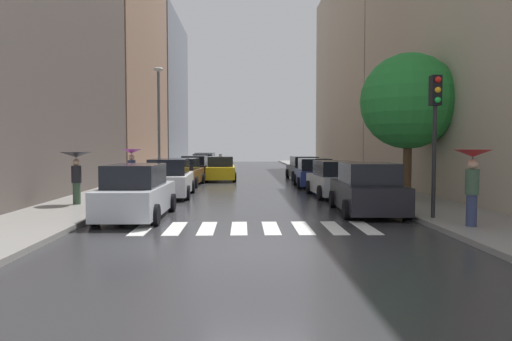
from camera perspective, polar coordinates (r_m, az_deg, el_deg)
The scene contains 24 objects.
ground_plane at distance 34.43m, azimuth -1.02°, elevation -0.94°, with size 28.00×72.00×0.04m, color #2B2B2E.
sidewalk_left at distance 34.97m, azimuth -11.74°, elevation -0.78°, with size 3.00×72.00×0.15m, color gray.
sidewalk_right at distance 35.10m, azimuth 9.65°, elevation -0.75°, with size 3.00×72.00×0.15m, color gray.
crosswalk_stripes at distance 13.47m, azimuth -0.12°, elevation -6.97°, with size 6.75×2.20×0.01m.
building_left_mid at distance 41.99m, azimuth -16.70°, elevation 12.78°, with size 6.00×16.76×19.13m, color #8C6B56.
building_left_far at distance 59.16m, azimuth -12.13°, elevation 9.22°, with size 6.00×17.33×17.66m, color slate.
building_right_mid at distance 45.13m, azimuth 13.24°, elevation 11.30°, with size 6.00×21.23×17.84m, color #B2A38C.
parked_car_left_nearest at distance 15.68m, azimuth -14.21°, elevation -2.67°, with size 2.01×4.61×1.75m.
parked_car_left_second at distance 22.04m, azimuth -10.36°, elevation -1.02°, with size 2.18×4.73×1.75m.
parked_car_left_third at distance 27.99m, azimuth -8.84°, elevation -0.28°, with size 2.32×4.66×1.61m.
parked_car_left_fourth at distance 34.32m, azimuth -7.35°, elevation 0.33°, with size 2.15×4.12×1.62m.
parked_car_left_fifth at distance 40.43m, azimuth -6.37°, elevation 0.76°, with size 2.19×4.57×1.66m.
parked_car_left_sixth at distance 46.08m, azimuth -6.15°, elevation 1.04°, with size 2.30×4.54×1.67m.
parked_car_right_nearest at distance 16.78m, azimuth 13.29°, elevation -2.28°, with size 2.27×4.54×1.76m.
parked_car_right_second at distance 22.00m, azimuth 9.41°, elevation -1.13°, with size 2.18×4.31×1.65m.
parked_car_right_third at distance 27.17m, azimuth 7.02°, elevation -0.36°, with size 2.25×4.52×1.62m.
parked_car_right_fourth at distance 33.12m, azimuth 5.75°, elevation 0.23°, with size 2.18×4.71×1.60m.
taxi_midroad at distance 31.91m, azimuth -4.31°, elevation 0.16°, with size 2.21×4.62×1.81m.
pedestrian_foreground at distance 18.88m, azimuth -20.88°, elevation 0.70°, with size 1.17×1.17×1.96m.
pedestrian_near_tree at distance 14.06m, azimuth 24.66°, elevation -0.05°, with size 1.00×1.00×2.09m.
pedestrian_far_side at distance 23.33m, azimuth -14.78°, elevation 1.05°, with size 0.93×0.93×2.03m.
street_tree_right at distance 21.27m, azimuth 17.91°, elevation 7.93°, with size 4.05×4.05×6.11m.
traffic_light_right_corner at distance 15.28m, azimuth 20.82°, elevation 6.36°, with size 0.30×0.42×4.30m.
lamp_post_left at distance 30.03m, azimuth -11.66°, elevation 6.48°, with size 0.60×0.28×7.03m.
Camera 1 is at (-0.34, -10.35, 2.33)m, focal length 33.14 mm.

